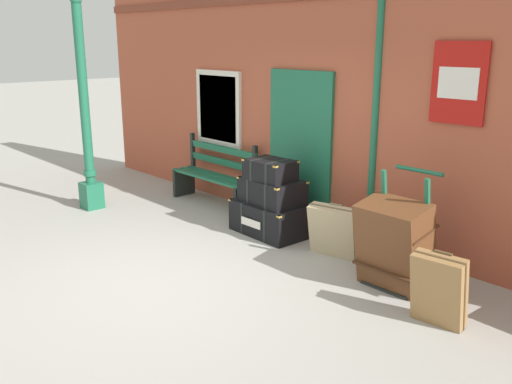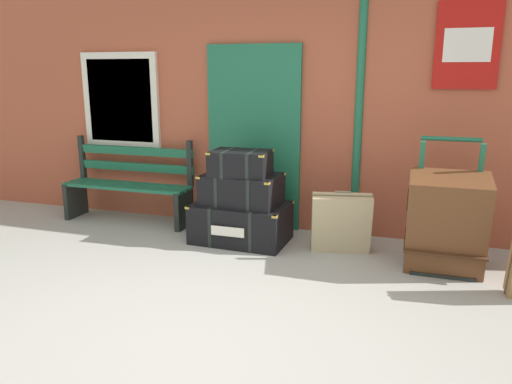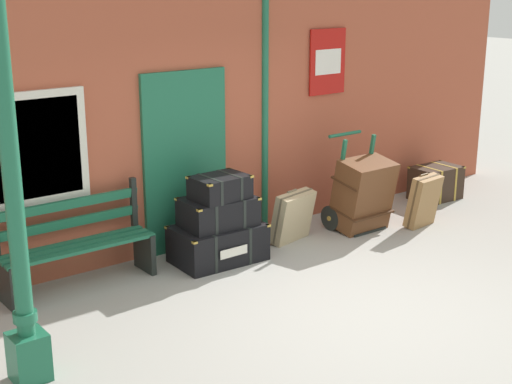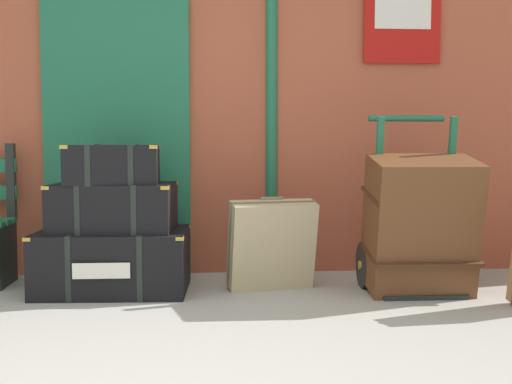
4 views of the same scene
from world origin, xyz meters
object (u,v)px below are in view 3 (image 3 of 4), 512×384
at_px(lamp_post, 18,240).
at_px(corner_trunk, 436,183).
at_px(steamer_trunk_top, 220,187).
at_px(suitcase_cream, 423,201).
at_px(suitcase_charcoal, 293,217).
at_px(platform_bench, 76,245).
at_px(large_brown_trunk, 363,194).
at_px(porters_trolley, 353,206).
at_px(steamer_trunk_base, 218,243).
at_px(steamer_trunk_middle, 218,212).

relative_size(lamp_post, corner_trunk, 4.34).
distance_m(lamp_post, steamer_trunk_top, 2.95).
distance_m(steamer_trunk_top, suitcase_cream, 2.87).
bearing_deg(suitcase_charcoal, platform_bench, 172.82).
height_order(large_brown_trunk, suitcase_cream, large_brown_trunk).
distance_m(steamer_trunk_top, suitcase_charcoal, 1.21).
bearing_deg(porters_trolley, platform_bench, 173.96).
bearing_deg(steamer_trunk_top, lamp_post, -156.28).
bearing_deg(suitcase_cream, corner_trunk, 32.44).
height_order(lamp_post, corner_trunk, lamp_post).
bearing_deg(corner_trunk, porters_trolley, -174.79).
bearing_deg(steamer_trunk_base, steamer_trunk_middle, 23.10).
height_order(steamer_trunk_top, large_brown_trunk, steamer_trunk_top).
height_order(large_brown_trunk, suitcase_charcoal, large_brown_trunk).
distance_m(platform_bench, suitcase_cream, 4.43).
distance_m(steamer_trunk_base, porters_trolley, 2.05).
height_order(steamer_trunk_base, porters_trolley, porters_trolley).
distance_m(steamer_trunk_middle, suitcase_cream, 2.84).
bearing_deg(suitcase_charcoal, steamer_trunk_middle, 178.52).
bearing_deg(large_brown_trunk, steamer_trunk_top, 174.09).
relative_size(steamer_trunk_top, corner_trunk, 0.88).
relative_size(platform_bench, suitcase_cream, 2.28).
height_order(suitcase_cream, corner_trunk, suitcase_cream).
relative_size(steamer_trunk_top, porters_trolley, 0.52).
distance_m(steamer_trunk_top, large_brown_trunk, 2.09).
height_order(suitcase_charcoal, corner_trunk, suitcase_charcoal).
xyz_separation_m(steamer_trunk_base, steamer_trunk_middle, (0.01, 0.00, 0.37)).
height_order(steamer_trunk_middle, steamer_trunk_top, steamer_trunk_top).
xyz_separation_m(lamp_post, steamer_trunk_top, (2.68, 1.18, -0.31)).
distance_m(lamp_post, porters_trolley, 4.94).
xyz_separation_m(lamp_post, corner_trunk, (6.56, 1.31, -0.94)).
xyz_separation_m(platform_bench, suitcase_cream, (4.33, -0.93, -0.10)).
height_order(platform_bench, suitcase_charcoal, platform_bench).
xyz_separation_m(lamp_post, steamer_trunk_base, (2.67, 1.21, -0.97)).
bearing_deg(lamp_post, steamer_trunk_base, 24.41).
height_order(platform_bench, suitcase_cream, platform_bench).
distance_m(lamp_post, platform_bench, 2.02).
relative_size(lamp_post, steamer_trunk_base, 2.99).
relative_size(steamer_trunk_top, large_brown_trunk, 0.66).
bearing_deg(steamer_trunk_base, suitcase_cream, -12.60).
bearing_deg(suitcase_charcoal, corner_trunk, 2.42).
relative_size(large_brown_trunk, suitcase_charcoal, 1.47).
bearing_deg(porters_trolley, suitcase_charcoal, 177.10).
height_order(porters_trolley, suitcase_cream, porters_trolley).
distance_m(platform_bench, large_brown_trunk, 3.66).
distance_m(porters_trolley, suitcase_cream, 0.91).
bearing_deg(platform_bench, steamer_trunk_middle, -11.00).
bearing_deg(steamer_trunk_base, lamp_post, -155.59).
xyz_separation_m(porters_trolley, suitcase_cream, (0.72, -0.55, 0.07)).
bearing_deg(large_brown_trunk, steamer_trunk_base, 173.23).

